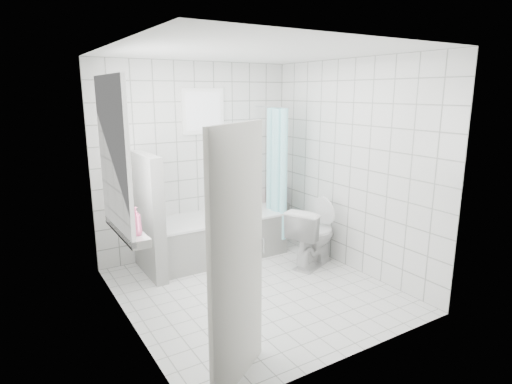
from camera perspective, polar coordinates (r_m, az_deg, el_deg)
ground at (r=5.01m, az=-0.22°, el=-12.91°), size 3.00×3.00×0.00m
ceiling at (r=4.51m, az=-0.25°, el=18.24°), size 3.00×3.00×0.00m
wall_back at (r=5.90m, az=-7.89°, el=4.26°), size 2.80×0.02×2.60m
wall_front at (r=3.43m, az=12.97°, el=-2.42°), size 2.80×0.02×2.60m
wall_left at (r=4.05m, az=-17.38°, el=-0.30°), size 0.02×3.00×2.60m
wall_right at (r=5.44m, az=12.48°, el=3.32°), size 0.02×3.00×2.60m
window_left at (r=4.29m, az=-18.09°, el=4.47°), size 0.01×0.90×1.40m
window_back at (r=5.83m, az=-6.99°, el=10.61°), size 0.50×0.01×0.50m
window_sill at (r=4.47m, az=-16.85°, el=-4.88°), size 0.18×1.02×0.08m
door at (r=3.18m, az=-2.51°, el=-9.04°), size 0.69×0.48×2.00m
bathtub at (r=5.86m, az=-5.06°, el=-5.92°), size 1.80×0.77×0.58m
partition_wall at (r=5.33m, az=-14.20°, el=-3.03°), size 0.15×0.85×1.50m
tiled_ledge at (r=6.60m, az=2.52°, el=-3.79°), size 0.40×0.24×0.55m
toilet at (r=5.59m, az=7.59°, el=-5.84°), size 0.88×0.70×0.78m
curtain_rod at (r=5.94m, az=2.08°, el=11.23°), size 0.02×0.80×0.02m
shower_curtain at (r=5.93m, az=2.71°, el=2.46°), size 0.14×0.48×1.78m
tub_faucet at (r=6.03m, az=-5.76°, el=0.17°), size 0.18×0.06×0.06m
sill_bottles at (r=4.38m, az=-16.69°, el=-3.11°), size 0.17×0.72×0.28m
ledge_bottles at (r=6.50m, az=2.79°, el=-0.47°), size 0.19×0.20×0.25m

